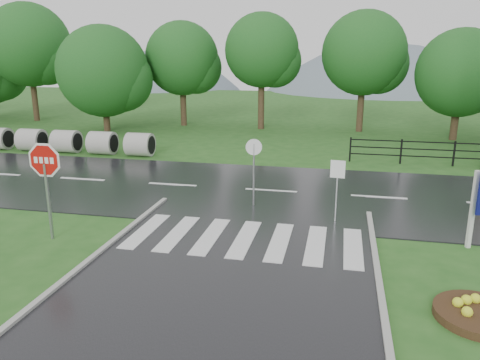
# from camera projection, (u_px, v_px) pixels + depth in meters

# --- Properties ---
(ground) EXTENTS (120.00, 120.00, 0.00)m
(ground) POSITION_uv_depth(u_px,v_px,m) (189.00, 344.00, 8.55)
(ground) COLOR #26581D
(ground) RESTS_ON ground
(main_road) EXTENTS (90.00, 8.00, 0.04)m
(main_road) POSITION_uv_depth(u_px,v_px,m) (271.00, 192.00, 17.99)
(main_road) COLOR black
(main_road) RESTS_ON ground
(crosswalk) EXTENTS (6.50, 2.80, 0.02)m
(crosswalk) POSITION_uv_depth(u_px,v_px,m) (245.00, 239.00, 13.25)
(crosswalk) COLOR silver
(crosswalk) RESTS_ON ground
(fence_west) EXTENTS (9.58, 0.08, 1.20)m
(fence_west) POSITION_uv_depth(u_px,v_px,m) (454.00, 151.00, 21.86)
(fence_west) COLOR black
(fence_west) RESTS_ON ground
(hills) EXTENTS (102.00, 48.00, 48.00)m
(hills) POSITION_uv_depth(u_px,v_px,m) (344.00, 190.00, 73.20)
(hills) COLOR slate
(hills) RESTS_ON ground
(treeline) EXTENTS (83.20, 5.20, 10.00)m
(treeline) POSITION_uv_depth(u_px,v_px,m) (318.00, 134.00, 30.98)
(treeline) COLOR #19521D
(treeline) RESTS_ON ground
(culvert_pipes) EXTENTS (9.70, 1.20, 1.20)m
(culvert_pipes) POSITION_uv_depth(u_px,v_px,m) (67.00, 141.00, 24.97)
(culvert_pipes) COLOR #9E9B93
(culvert_pipes) RESTS_ON ground
(stop_sign) EXTENTS (1.32, 0.07, 2.97)m
(stop_sign) POSITION_uv_depth(u_px,v_px,m) (45.00, 169.00, 12.89)
(stop_sign) COLOR #939399
(stop_sign) RESTS_ON ground
(flower_bed) EXTENTS (1.77, 1.77, 0.35)m
(flower_bed) POSITION_uv_depth(u_px,v_px,m) (480.00, 313.00, 9.31)
(flower_bed) COLOR #332111
(flower_bed) RESTS_ON ground
(reg_sign_small) EXTENTS (0.45, 0.08, 2.01)m
(reg_sign_small) POSITION_uv_depth(u_px,v_px,m) (337.00, 179.00, 14.28)
(reg_sign_small) COLOR #939399
(reg_sign_small) RESTS_ON ground
(reg_sign_round) EXTENTS (0.55, 0.11, 2.37)m
(reg_sign_round) POSITION_uv_depth(u_px,v_px,m) (254.00, 165.00, 15.87)
(reg_sign_round) COLOR #939399
(reg_sign_round) RESTS_ON ground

